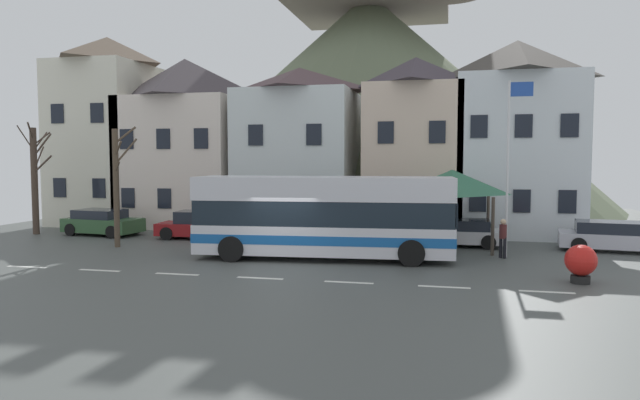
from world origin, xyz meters
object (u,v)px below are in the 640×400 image
at_px(bus_shelter, 452,182).
at_px(townhouse_03, 415,145).
at_px(bare_tree_00, 35,178).
at_px(flagpole, 510,156).
at_px(townhouse_00, 109,131).
at_px(parked_car_02, 102,222).
at_px(pedestrian_00, 503,236).
at_px(townhouse_02, 300,148).
at_px(transit_bus, 324,218).
at_px(townhouse_04, 516,138).
at_px(parked_car_00, 199,225).
at_px(public_bench, 476,232).
at_px(townhouse_01, 186,143).
at_px(hilltop_castle, 369,93).
at_px(pedestrian_01, 421,235).
at_px(parked_car_03, 614,237).
at_px(bare_tree_01, 117,185).
at_px(parked_car_01, 459,233).
at_px(harbour_buoy, 581,262).

bearing_deg(bus_shelter, townhouse_03, 109.12).
xyz_separation_m(bus_shelter, bare_tree_00, (-21.32, 0.06, 0.03)).
bearing_deg(flagpole, bare_tree_00, 175.09).
bearing_deg(townhouse_00, bare_tree_00, -96.65).
relative_size(parked_car_02, flagpole, 0.59).
bearing_deg(pedestrian_00, townhouse_02, 142.58).
height_order(transit_bus, bare_tree_00, bare_tree_00).
bearing_deg(bus_shelter, townhouse_04, 62.60).
bearing_deg(parked_car_00, public_bench, -176.42).
xyz_separation_m(townhouse_00, townhouse_03, (18.64, -0.11, -0.97)).
distance_m(townhouse_01, bare_tree_00, 8.32).
height_order(townhouse_02, townhouse_03, townhouse_03).
bearing_deg(townhouse_04, townhouse_00, -179.12).
bearing_deg(townhouse_01, parked_car_02, -115.10).
relative_size(townhouse_01, parked_car_00, 2.45).
bearing_deg(townhouse_03, flagpole, -61.35).
bearing_deg(hilltop_castle, townhouse_04, -57.80).
bearing_deg(hilltop_castle, pedestrian_01, -76.94).
xyz_separation_m(parked_car_03, pedestrian_01, (-8.02, -2.78, 0.21)).
relative_size(parked_car_03, pedestrian_01, 2.95).
distance_m(bare_tree_00, bare_tree_01, 7.38).
xyz_separation_m(townhouse_01, parked_car_01, (15.72, -4.74, -4.29)).
bearing_deg(flagpole, parked_car_00, 170.69).
distance_m(pedestrian_00, pedestrian_01, 3.23).
bearing_deg(bare_tree_00, townhouse_02, 24.20).
xyz_separation_m(pedestrian_00, flagpole, (0.22, 0.26, 3.18)).
bearing_deg(townhouse_01, hilltop_castle, 63.35).
relative_size(townhouse_00, pedestrian_01, 7.11).
xyz_separation_m(hilltop_castle, parked_car_01, (7.26, -21.60, -8.86)).
relative_size(townhouse_02, harbour_buoy, 7.32).
height_order(townhouse_02, bare_tree_01, townhouse_02).
height_order(parked_car_03, flagpole, flagpole).
xyz_separation_m(townhouse_02, pedestrian_01, (7.29, -7.95, -3.70)).
distance_m(townhouse_00, townhouse_03, 18.66).
height_order(townhouse_01, pedestrian_01, townhouse_01).
height_order(parked_car_02, parked_car_03, parked_car_02).
xyz_separation_m(townhouse_00, pedestrian_01, (19.42, -8.03, -4.84)).
distance_m(hilltop_castle, bus_shelter, 24.33).
bearing_deg(townhouse_01, harbour_buoy, -31.92).
bearing_deg(parked_car_01, flagpole, 125.24).
height_order(townhouse_03, bare_tree_01, townhouse_03).
xyz_separation_m(townhouse_03, parked_car_01, (2.36, -5.00, -4.11)).
relative_size(townhouse_03, harbour_buoy, 7.58).
xyz_separation_m(pedestrian_01, harbour_buoy, (5.26, -4.43, -0.14)).
bearing_deg(townhouse_03, townhouse_04, 5.19).
bearing_deg(harbour_buoy, townhouse_02, 135.39).
bearing_deg(transit_bus, pedestrian_01, 21.58).
bearing_deg(bare_tree_01, bus_shelter, 11.65).
relative_size(townhouse_04, parked_car_00, 2.54).
bearing_deg(townhouse_01, public_bench, -11.24).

